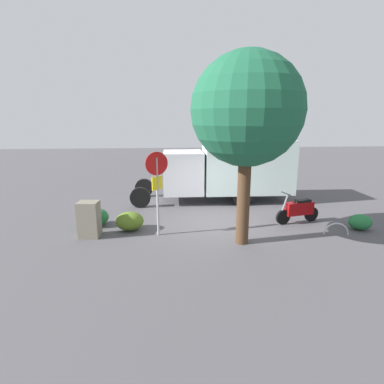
{
  "coord_description": "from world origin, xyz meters",
  "views": [
    {
      "loc": [
        1.79,
        10.75,
        3.86
      ],
      "look_at": [
        0.94,
        0.12,
        1.26
      ],
      "focal_mm": 28.51,
      "sensor_mm": 36.0,
      "label": 1
    }
  ],
  "objects_px": {
    "box_truck_near": "(227,167)",
    "street_tree": "(247,111)",
    "bike_rack_hoop": "(336,235)",
    "stop_sign": "(157,181)",
    "utility_cabinet": "(89,219)",
    "motorcycle": "(299,209)"
  },
  "relations": [
    {
      "from": "box_truck_near",
      "to": "utility_cabinet",
      "type": "bearing_deg",
      "value": 38.98
    },
    {
      "from": "motorcycle",
      "to": "utility_cabinet",
      "type": "distance_m",
      "value": 7.54
    },
    {
      "from": "street_tree",
      "to": "bike_rack_hoop",
      "type": "relative_size",
      "value": 6.74
    },
    {
      "from": "stop_sign",
      "to": "motorcycle",
      "type": "bearing_deg",
      "value": -170.81
    },
    {
      "from": "utility_cabinet",
      "to": "stop_sign",
      "type": "bearing_deg",
      "value": 179.23
    },
    {
      "from": "motorcycle",
      "to": "bike_rack_hoop",
      "type": "xyz_separation_m",
      "value": [
        -0.79,
        1.3,
        -0.52
      ]
    },
    {
      "from": "motorcycle",
      "to": "bike_rack_hoop",
      "type": "distance_m",
      "value": 1.6
    },
    {
      "from": "stop_sign",
      "to": "street_tree",
      "type": "bearing_deg",
      "value": 162.09
    },
    {
      "from": "motorcycle",
      "to": "street_tree",
      "type": "relative_size",
      "value": 0.31
    },
    {
      "from": "stop_sign",
      "to": "box_truck_near",
      "type": "bearing_deg",
      "value": -126.23
    },
    {
      "from": "stop_sign",
      "to": "utility_cabinet",
      "type": "height_order",
      "value": "stop_sign"
    },
    {
      "from": "utility_cabinet",
      "to": "street_tree",
      "type": "bearing_deg",
      "value": 169.76
    },
    {
      "from": "motorcycle",
      "to": "utility_cabinet",
      "type": "relative_size",
      "value": 1.48
    },
    {
      "from": "box_truck_near",
      "to": "street_tree",
      "type": "distance_m",
      "value": 5.7
    },
    {
      "from": "street_tree",
      "to": "utility_cabinet",
      "type": "distance_m",
      "value": 6.08
    },
    {
      "from": "motorcycle",
      "to": "stop_sign",
      "type": "height_order",
      "value": "stop_sign"
    },
    {
      "from": "motorcycle",
      "to": "bike_rack_hoop",
      "type": "height_order",
      "value": "motorcycle"
    },
    {
      "from": "box_truck_near",
      "to": "bike_rack_hoop",
      "type": "distance_m",
      "value": 5.76
    },
    {
      "from": "street_tree",
      "to": "stop_sign",
      "type": "bearing_deg",
      "value": -17.91
    },
    {
      "from": "stop_sign",
      "to": "bike_rack_hoop",
      "type": "relative_size",
      "value": 3.31
    },
    {
      "from": "box_truck_near",
      "to": "street_tree",
      "type": "bearing_deg",
      "value": 85.57
    },
    {
      "from": "utility_cabinet",
      "to": "bike_rack_hoop",
      "type": "relative_size",
      "value": 1.42
    }
  ]
}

